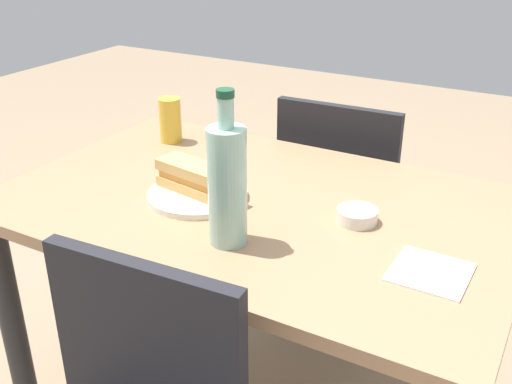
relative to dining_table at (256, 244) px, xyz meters
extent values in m
cube|color=#997251|center=(0.00, 0.00, 0.10)|extent=(1.19, 0.76, 0.03)
cylinder|color=#262628|center=(-0.53, -0.32, -0.27)|extent=(0.06, 0.06, 0.72)
cylinder|color=#262628|center=(-0.53, 0.32, -0.27)|extent=(0.06, 0.06, 0.72)
cylinder|color=#262628|center=(0.53, 0.32, -0.27)|extent=(0.06, 0.06, 0.72)
cube|color=black|center=(0.00, 0.66, -0.19)|extent=(0.41, 0.41, 0.02)
cube|color=black|center=(0.01, 0.48, 0.02)|extent=(0.38, 0.04, 0.40)
cylinder|color=black|center=(0.17, 0.85, -0.42)|extent=(0.04, 0.04, 0.43)
cylinder|color=black|center=(-0.19, 0.84, -0.42)|extent=(0.04, 0.04, 0.43)
cylinder|color=black|center=(0.19, 0.49, -0.42)|extent=(0.04, 0.04, 0.43)
cylinder|color=black|center=(-0.17, 0.48, -0.42)|extent=(0.04, 0.04, 0.43)
cube|color=black|center=(0.05, -0.48, 0.02)|extent=(0.38, 0.05, 0.40)
cylinder|color=silver|center=(-0.12, -0.06, 0.13)|extent=(0.24, 0.24, 0.01)
cube|color=tan|center=(-0.12, -0.06, 0.15)|extent=(0.21, 0.10, 0.02)
cube|color=#CC8438|center=(-0.12, -0.06, 0.17)|extent=(0.20, 0.09, 0.02)
cube|color=tan|center=(-0.12, -0.06, 0.19)|extent=(0.21, 0.10, 0.02)
cube|color=silver|center=(-0.08, -0.02, 0.14)|extent=(0.10, 0.04, 0.00)
cube|color=#59331E|center=(-0.16, 0.01, 0.14)|extent=(0.08, 0.04, 0.01)
cylinder|color=#99C6B7|center=(0.05, -0.20, 0.24)|extent=(0.08, 0.08, 0.24)
cylinder|color=#99C6B7|center=(0.05, -0.20, 0.39)|extent=(0.03, 0.03, 0.06)
cylinder|color=#19472D|center=(0.05, -0.20, 0.43)|extent=(0.03, 0.03, 0.02)
cylinder|color=gold|center=(-0.41, 0.22, 0.18)|extent=(0.06, 0.06, 0.13)
cylinder|color=silver|center=(0.24, 0.01, 0.13)|extent=(0.09, 0.09, 0.03)
cube|color=white|center=(0.44, -0.11, 0.12)|extent=(0.14, 0.14, 0.00)
camera|label=1|loc=(0.62, -1.10, 0.73)|focal=42.22mm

